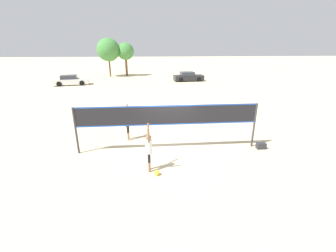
# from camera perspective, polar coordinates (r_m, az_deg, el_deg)

# --- Properties ---
(ground_plane) EXTENTS (200.00, 200.00, 0.00)m
(ground_plane) POSITION_cam_1_polar(r_m,az_deg,el_deg) (11.60, 0.00, -5.99)
(ground_plane) COLOR beige
(volleyball_net) EXTENTS (8.99, 0.10, 2.34)m
(volleyball_net) POSITION_cam_1_polar(r_m,az_deg,el_deg) (10.96, 0.00, 2.13)
(volleyball_net) COLOR #38383D
(volleyball_net) RESTS_ON ground_plane
(player_spiker) EXTENTS (0.28, 0.69, 2.05)m
(player_spiker) POSITION_cam_1_polar(r_m,az_deg,el_deg) (9.31, -4.91, -5.54)
(player_spiker) COLOR #8C664C
(player_spiker) RESTS_ON ground_plane
(player_blocker) EXTENTS (0.28, 0.69, 2.02)m
(player_blocker) POSITION_cam_1_polar(r_m,az_deg,el_deg) (12.61, -10.24, 1.02)
(player_blocker) COLOR tan
(player_blocker) RESTS_ON ground_plane
(volleyball) EXTENTS (0.22, 0.22, 0.22)m
(volleyball) POSITION_cam_1_polar(r_m,az_deg,el_deg) (9.44, -2.80, -11.77)
(volleyball) COLOR yellow
(volleyball) RESTS_ON ground_plane
(gear_bag) EXTENTS (0.46, 0.27, 0.31)m
(gear_bag) POSITION_cam_1_polar(r_m,az_deg,el_deg) (12.60, 22.56, -4.66)
(gear_bag) COLOR #2D2D33
(gear_bag) RESTS_ON ground_plane
(parked_car_near) EXTENTS (4.47, 2.23, 1.34)m
(parked_car_near) POSITION_cam_1_polar(r_m,az_deg,el_deg) (34.38, 5.16, 12.32)
(parked_car_near) COLOR #232328
(parked_car_near) RESTS_ON ground_plane
(parked_car_mid) EXTENTS (4.76, 2.69, 1.30)m
(parked_car_mid) POSITION_cam_1_polar(r_m,az_deg,el_deg) (33.39, -23.45, 10.55)
(parked_car_mid) COLOR silver
(parked_car_mid) RESTS_ON ground_plane
(tree_left_cluster) EXTENTS (2.82, 2.82, 5.51)m
(tree_left_cluster) POSITION_cam_1_polar(r_m,az_deg,el_deg) (40.53, -10.74, 18.08)
(tree_left_cluster) COLOR brown
(tree_left_cluster) RESTS_ON ground_plane
(tree_right_cluster) EXTENTS (3.75, 3.75, 6.24)m
(tree_right_cluster) POSITION_cam_1_polar(r_m,az_deg,el_deg) (40.31, -14.92, 18.20)
(tree_right_cluster) COLOR brown
(tree_right_cluster) RESTS_ON ground_plane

